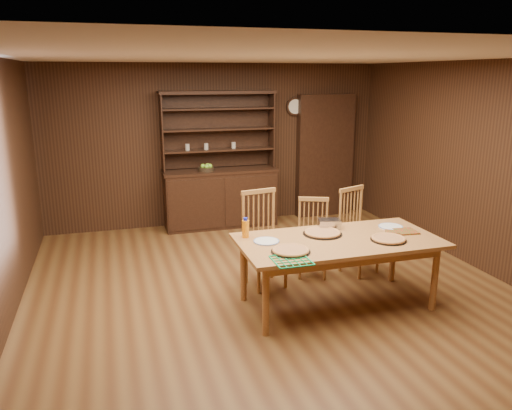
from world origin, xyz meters
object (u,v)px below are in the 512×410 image
object	(u,v)px
dining_table	(338,245)
juice_bottle	(245,228)
china_hutch	(220,190)
chair_right	(356,227)
chair_center	(313,235)
chair_left	(262,235)

from	to	relation	value
dining_table	juice_bottle	bearing A→B (deg)	159.81
china_hutch	chair_right	size ratio (longest dim) A/B	2.03
juice_bottle	chair_center	bearing A→B (deg)	28.78
china_hutch	dining_table	bearing A→B (deg)	-80.42
chair_right	chair_left	bearing A→B (deg)	161.29
chair_center	juice_bottle	xyz separation A→B (m)	(-1.02, -0.56, 0.34)
chair_right	juice_bottle	size ratio (longest dim) A/B	4.97
dining_table	chair_center	xyz separation A→B (m)	(0.10, 0.90, -0.17)
chair_center	juice_bottle	world-z (taller)	juice_bottle
dining_table	chair_left	distance (m)	0.99
china_hutch	chair_right	world-z (taller)	china_hutch
china_hutch	chair_center	world-z (taller)	china_hutch
chair_center	china_hutch	bearing A→B (deg)	127.29
china_hutch	juice_bottle	size ratio (longest dim) A/B	10.11
chair_left	juice_bottle	size ratio (longest dim) A/B	5.24
china_hutch	chair_center	size ratio (longest dim) A/B	2.26
dining_table	chair_left	world-z (taller)	chair_left
dining_table	chair_center	bearing A→B (deg)	83.80
chair_left	dining_table	bearing A→B (deg)	-63.68
dining_table	juice_bottle	world-z (taller)	juice_bottle
dining_table	chair_right	size ratio (longest dim) A/B	1.97
juice_bottle	china_hutch	bearing A→B (deg)	82.59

